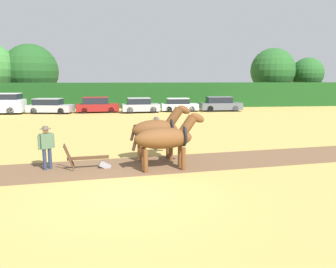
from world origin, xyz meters
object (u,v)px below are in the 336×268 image
at_px(farmer_at_plow, 46,144).
at_px(parked_car_right, 220,104).
at_px(parked_car_center_left, 97,105).
at_px(parked_car_center_right, 179,105).
at_px(tree_center_left, 31,71).
at_px(parked_car_left, 50,106).
at_px(tree_center_right, 307,74).
at_px(tree_center, 273,70).
at_px(farmer_beside_team, 156,131).
at_px(parked_car_center, 140,105).
at_px(plow, 92,161).
at_px(draft_horse_lead_left, 166,138).
at_px(draft_horse_lead_right, 158,129).

xyz_separation_m(farmer_at_plow, parked_car_right, (13.21, 21.61, -0.24)).
height_order(parked_car_center_left, parked_car_center_right, parked_car_center_left).
bearing_deg(tree_center_left, parked_car_left, -67.68).
relative_size(parked_car_center_left, parked_car_center_right, 1.12).
height_order(tree_center_right, parked_car_left, tree_center_right).
relative_size(tree_center, tree_center_right, 1.20).
bearing_deg(parked_car_right, farmer_beside_team, -114.00).
distance_m(farmer_beside_team, parked_car_center, 17.93).
height_order(farmer_at_plow, parked_car_right, farmer_at_plow).
relative_size(plow, parked_car_right, 0.41).
distance_m(farmer_at_plow, parked_car_center, 21.60).
height_order(farmer_at_plow, parked_car_center_left, farmer_at_plow).
height_order(tree_center_right, plow, tree_center_right).
relative_size(tree_center_left, parked_car_center_left, 1.81).
bearing_deg(farmer_beside_team, farmer_at_plow, -118.96).
bearing_deg(parked_car_right, draft_horse_lead_left, -110.04).
bearing_deg(draft_horse_lead_right, tree_center, 51.26).
bearing_deg(draft_horse_lead_right, parked_car_center_right, 71.64).
height_order(farmer_beside_team, parked_car_center_left, farmer_beside_team).
relative_size(tree_center_right, parked_car_left, 1.39).
bearing_deg(tree_center_right, farmer_beside_team, -130.43).
bearing_deg(parked_car_left, parked_car_right, 10.15).
xyz_separation_m(farmer_at_plow, farmer_beside_team, (4.57, 3.20, -0.06)).
height_order(parked_car_left, parked_car_center_left, parked_car_center_left).
xyz_separation_m(tree_center, draft_horse_lead_left, (-19.03, -32.37, -3.37)).
bearing_deg(parked_car_center, tree_center_right, 18.87).
bearing_deg(plow, parked_car_center_right, 65.61).
xyz_separation_m(draft_horse_lead_left, parked_car_right, (8.60, 22.20, -0.49)).
xyz_separation_m(parked_car_center_left, parked_car_right, (13.14, -0.22, -0.00)).
bearing_deg(tree_center_right, parked_car_center_left, -161.13).
height_order(tree_center_right, parked_car_center_left, tree_center_right).
xyz_separation_m(tree_center, farmer_at_plow, (-23.63, -31.78, -3.62)).
bearing_deg(farmer_at_plow, draft_horse_lead_left, 43.93).
relative_size(tree_center_left, tree_center, 1.03).
bearing_deg(parked_car_left, farmer_beside_team, -53.52).
height_order(plow, parked_car_center_right, parked_car_center_right).
distance_m(tree_center_left, parked_car_right, 25.44).
bearing_deg(tree_center, draft_horse_lead_right, -121.95).
bearing_deg(parked_car_center_right, farmer_beside_team, -100.72).
bearing_deg(tree_center_left, parked_car_center_left, -49.67).
bearing_deg(parked_car_center, parked_car_right, -1.39).
bearing_deg(plow, farmer_at_plow, 168.50).
height_order(parked_car_left, parked_car_center_right, parked_car_left).
relative_size(tree_center, parked_car_center_left, 1.75).
bearing_deg(parked_car_center_left, draft_horse_lead_left, -82.27).
relative_size(parked_car_left, parked_car_center_left, 1.05).
relative_size(draft_horse_lead_left, parked_car_center_left, 0.67).
xyz_separation_m(plow, farmer_beside_team, (2.85, 3.34, 0.61)).
distance_m(farmer_beside_team, parked_car_center_left, 19.16).
height_order(draft_horse_lead_left, parked_car_center_left, draft_horse_lead_left).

